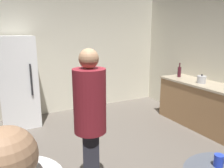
{
  "coord_description": "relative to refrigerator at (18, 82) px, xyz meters",
  "views": [
    {
      "loc": [
        -1.28,
        -2.53,
        1.89
      ],
      "look_at": [
        0.39,
        0.69,
        1.03
      ],
      "focal_mm": 36.09,
      "sensor_mm": 36.0,
      "label": 1
    }
  ],
  "objects": [
    {
      "name": "wall_back",
      "position": [
        0.93,
        0.43,
        0.45
      ],
      "size": [
        5.32,
        0.06,
        2.7
      ],
      "primitive_type": "cube",
      "color": "beige",
      "rests_on": "ground_plane"
    },
    {
      "name": "kettle",
      "position": [
        3.16,
        -1.75,
        0.07
      ],
      "size": [
        0.24,
        0.17,
        0.18
      ],
      "color": "#B2B2B7",
      "rests_on": "kitchen_counter"
    },
    {
      "name": "wine_bottle_on_counter",
      "position": [
        3.21,
        -1.09,
        0.12
      ],
      "size": [
        0.08,
        0.08,
        0.31
      ],
      "color": "#3F141E",
      "rests_on": "kitchen_counter"
    },
    {
      "name": "person_in_maroon_shirt",
      "position": [
        0.46,
        -2.66,
        0.11
      ],
      "size": [
        0.44,
        0.44,
        1.72
      ],
      "rotation": [
        0.0,
        0.0,
        -0.36
      ],
      "color": "#2D2D38",
      "rests_on": "ground_plane"
    },
    {
      "name": "refrigerator",
      "position": [
        0.0,
        0.0,
        0.0
      ],
      "size": [
        0.7,
        0.68,
        1.8
      ],
      "color": "white",
      "rests_on": "ground_plane"
    },
    {
      "name": "plastic_cup_blue",
      "position": [
        1.28,
        -3.61,
        -0.11
      ],
      "size": [
        0.08,
        0.08,
        0.11
      ],
      "primitive_type": "cylinder",
      "color": "blue",
      "rests_on": "foreground_table"
    },
    {
      "name": "kitchen_counter",
      "position": [
        3.21,
        -1.78,
        -0.45
      ],
      "size": [
        0.64,
        1.89,
        0.9
      ],
      "color": "olive",
      "rests_on": "ground_plane"
    }
  ]
}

